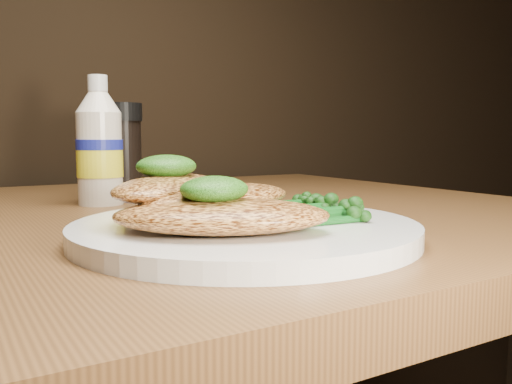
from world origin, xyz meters
TOP-DOWN VIEW (x-y plane):
  - plate at (0.11, 0.84)m, footprint 0.29×0.29m
  - chicken_front at (0.07, 0.80)m, footprint 0.18×0.15m
  - chicken_mid at (0.09, 0.85)m, footprint 0.17×0.12m
  - chicken_back at (0.06, 0.88)m, footprint 0.16×0.15m
  - pesto_front at (0.07, 0.80)m, footprint 0.07×0.06m
  - pesto_back at (0.06, 0.88)m, footprint 0.07×0.06m
  - broccolini_bundle at (0.15, 0.84)m, footprint 0.16×0.14m
  - mayo_bottle at (0.07, 1.13)m, footprint 0.07×0.07m
  - pepper_grinder at (0.12, 1.20)m, footprint 0.07×0.07m

SIDE VIEW (x-z plane):
  - plate at x=0.11m, z-range 0.75..0.77m
  - broccolini_bundle at x=0.15m, z-range 0.77..0.79m
  - chicken_front at x=0.07m, z-range 0.77..0.79m
  - chicken_mid at x=0.09m, z-range 0.77..0.80m
  - chicken_back at x=0.06m, z-range 0.78..0.80m
  - pesto_front at x=0.07m, z-range 0.79..0.81m
  - pesto_back at x=0.06m, z-range 0.80..0.82m
  - pepper_grinder at x=0.12m, z-range 0.75..0.88m
  - mayo_bottle at x=0.07m, z-range 0.75..0.91m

